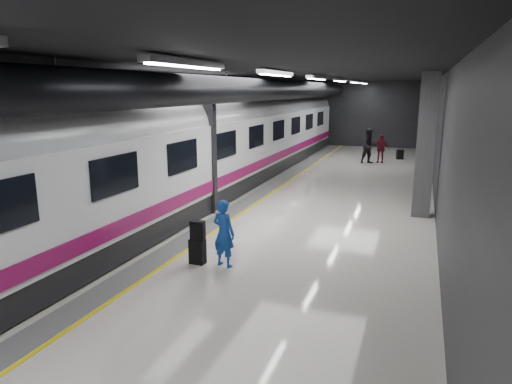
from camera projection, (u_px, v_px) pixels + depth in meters
The scene contains 9 objects.
ground at pixel (266, 218), 14.36m from camera, with size 40.00×40.00×0.00m, color silver.
platform_hall at pixel (268, 103), 14.55m from camera, with size 10.02×40.02×4.51m.
train at pixel (173, 148), 14.99m from camera, with size 3.05×38.00×4.05m.
traveler_main at pixel (224, 233), 10.31m from camera, with size 0.57×0.38×1.57m, color blue.
suitcase_main at pixel (197, 251), 10.57m from camera, with size 0.36×0.23×0.58m, color black.
shoulder_bag at pixel (198, 230), 10.48m from camera, with size 0.33×0.18×0.44m, color black.
traveler_far_a at pixel (369, 146), 24.84m from camera, with size 0.93×0.72×1.91m, color black.
traveler_far_b at pixel (381, 148), 25.18m from camera, with size 0.92×0.38×1.57m, color maroon.
suitcase_far at pixel (400, 155), 26.47m from camera, with size 0.37×0.24×0.55m, color black.
Camera 1 is at (4.42, -13.11, 3.96)m, focal length 32.00 mm.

